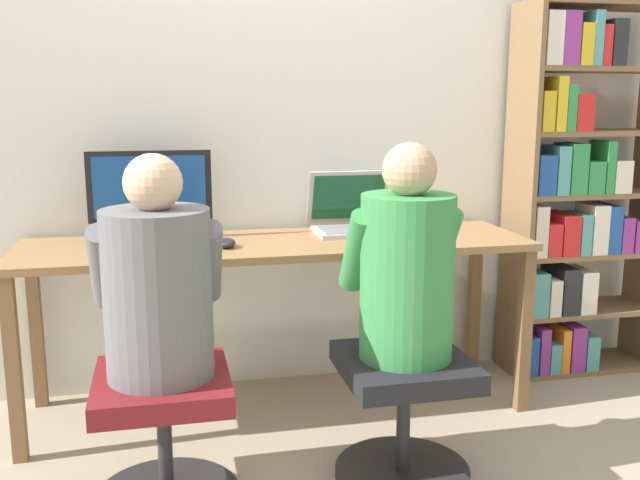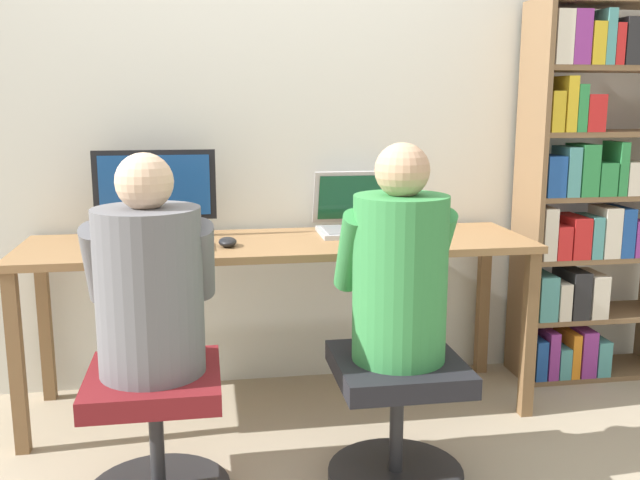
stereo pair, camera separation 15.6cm
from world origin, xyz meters
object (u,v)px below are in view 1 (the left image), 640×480
at_px(person_at_laptop, 406,266).
at_px(bookshelf, 575,199).
at_px(office_chair_left, 164,429).
at_px(laptop, 355,219).
at_px(keyboard, 153,248).
at_px(office_chair_right, 404,408).
at_px(person_at_monitor, 157,283).
at_px(desktop_monitor, 150,193).

relative_size(person_at_laptop, bookshelf, 0.42).
bearing_deg(office_chair_left, laptop, 43.20).
relative_size(keyboard, office_chair_left, 0.88).
relative_size(laptop, office_chair_right, 0.79).
distance_m(office_chair_right, person_at_monitor, 0.94).
distance_m(keyboard, office_chair_left, 0.74).
bearing_deg(person_at_laptop, office_chair_left, 179.55).
distance_m(keyboard, person_at_laptop, 1.00).
bearing_deg(person_at_monitor, keyboard, 91.67).
bearing_deg(keyboard, person_at_monitor, -88.33).
bearing_deg(keyboard, person_at_laptop, -34.60).
height_order(desktop_monitor, person_at_laptop, person_at_laptop).
relative_size(keyboard, office_chair_right, 0.88).
bearing_deg(desktop_monitor, person_at_monitor, -88.41).
xyz_separation_m(office_chair_right, person_at_monitor, (-0.81, 0.02, 0.49)).
distance_m(keyboard, office_chair_right, 1.11).
distance_m(laptop, person_at_laptop, 0.81).
xyz_separation_m(office_chair_right, bookshelf, (1.10, 0.79, 0.59)).
relative_size(keyboard, person_at_laptop, 0.58).
relative_size(laptop, person_at_monitor, 0.53).
distance_m(laptop, office_chair_right, 0.97).
bearing_deg(desktop_monitor, keyboard, -88.59).
bearing_deg(office_chair_right, person_at_monitor, 178.74).
distance_m(laptop, bookshelf, 1.06).
xyz_separation_m(person_at_monitor, person_at_laptop, (0.81, -0.01, 0.02)).
distance_m(laptop, keyboard, 0.90).
height_order(office_chair_left, person_at_laptop, person_at_laptop).
height_order(keyboard, person_at_laptop, person_at_laptop).
height_order(keyboard, office_chair_left, keyboard).
height_order(laptop, bookshelf, bookshelf).
height_order(keyboard, person_at_monitor, person_at_monitor).
relative_size(laptop, keyboard, 0.90).
bearing_deg(desktop_monitor, office_chair_left, -88.42).
relative_size(laptop, bookshelf, 0.22).
relative_size(office_chair_left, person_at_monitor, 0.67).
bearing_deg(laptop, office_chair_left, -136.80).
bearing_deg(person_at_laptop, desktop_monitor, 135.68).
bearing_deg(bookshelf, keyboard, -173.58).
bearing_deg(person_at_monitor, person_at_laptop, -0.85).
relative_size(office_chair_right, bookshelf, 0.27).
bearing_deg(bookshelf, office_chair_right, -144.39).
bearing_deg(bookshelf, person_at_laptop, -144.59).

